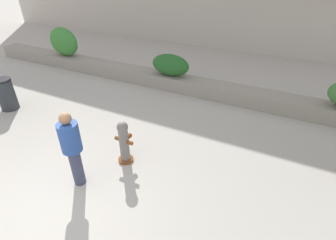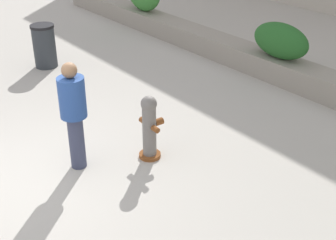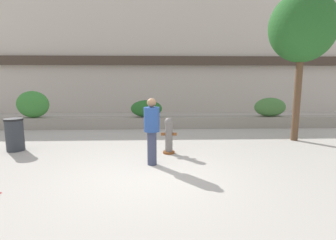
{
  "view_description": "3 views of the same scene",
  "coord_description": "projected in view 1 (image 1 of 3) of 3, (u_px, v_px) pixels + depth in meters",
  "views": [
    {
      "loc": [
        3.6,
        -2.03,
        4.14
      ],
      "look_at": [
        1.23,
        2.78,
        0.79
      ],
      "focal_mm": 28.0,
      "sensor_mm": 36.0,
      "label": 1
    },
    {
      "loc": [
        5.78,
        -1.96,
        4.09
      ],
      "look_at": [
        0.49,
        2.28,
        0.49
      ],
      "focal_mm": 50.0,
      "sensor_mm": 36.0,
      "label": 2
    },
    {
      "loc": [
        0.26,
        -5.77,
        2.21
      ],
      "look_at": [
        0.6,
        3.14,
        0.8
      ],
      "focal_mm": 28.0,
      "sensor_mm": 36.0,
      "label": 3
    }
  ],
  "objects": [
    {
      "name": "planter_wall_low",
      "position": [
        177.0,
        83.0,
        9.52
      ],
      "size": [
        18.0,
        0.7,
        0.5
      ],
      "primitive_type": "cube",
      "color": "gray",
      "rests_on": "ground"
    },
    {
      "name": "pedestrian",
      "position": [
        72.0,
        146.0,
        5.14
      ],
      "size": [
        0.56,
        0.56,
        1.73
      ],
      "color": "#383D56",
      "rests_on": "ground"
    },
    {
      "name": "trash_bin",
      "position": [
        6.0,
        94.0,
        8.14
      ],
      "size": [
        0.55,
        0.55,
        1.01
      ],
      "color": "#2D3338",
      "rests_on": "ground"
    },
    {
      "name": "fire_hydrant",
      "position": [
        124.0,
        142.0,
        5.98
      ],
      "size": [
        0.48,
        0.44,
        1.08
      ],
      "color": "brown",
      "rests_on": "ground"
    },
    {
      "name": "hedge_bush_0",
      "position": [
        64.0,
        42.0,
        11.06
      ],
      "size": [
        1.43,
        0.59,
        1.18
      ],
      "primitive_type": "ellipsoid",
      "color": "#387F33",
      "rests_on": "planter_wall_low"
    },
    {
      "name": "ground_plane",
      "position": [
        48.0,
        207.0,
        5.09
      ],
      "size": [
        120.0,
        120.0,
        0.0
      ],
      "primitive_type": "plane",
      "color": "#B2ADA3"
    },
    {
      "name": "hedge_bush_1",
      "position": [
        170.0,
        65.0,
        9.28
      ],
      "size": [
        1.4,
        0.61,
        0.77
      ],
      "primitive_type": "ellipsoid",
      "color": "#235B23",
      "rests_on": "planter_wall_low"
    }
  ]
}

